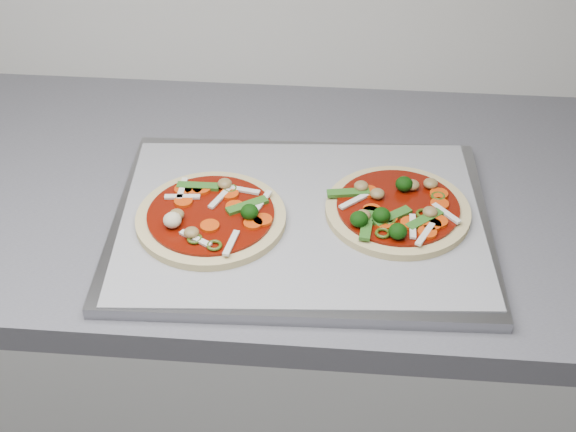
{
  "coord_description": "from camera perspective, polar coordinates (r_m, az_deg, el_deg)",
  "views": [
    {
      "loc": [
        -0.21,
        0.38,
        1.59
      ],
      "look_at": [
        -0.28,
        1.2,
        0.93
      ],
      "focal_mm": 50.0,
      "sensor_mm": 36.0,
      "label": 1
    }
  ],
  "objects": [
    {
      "name": "pizza_left",
      "position": [
        1.07,
        -5.49,
        -0.02
      ],
      "size": [
        0.23,
        0.23,
        0.03
      ],
      "rotation": [
        0.0,
        0.0,
        0.15
      ],
      "color": "tan",
      "rests_on": "parchment"
    },
    {
      "name": "countertop",
      "position": [
        1.18,
        13.86,
        0.41
      ],
      "size": [
        3.6,
        0.6,
        0.04
      ],
      "primitive_type": "cube",
      "color": "slate",
      "rests_on": "base_cabinet"
    },
    {
      "name": "baking_tray",
      "position": [
        1.08,
        0.94,
        -0.44
      ],
      "size": [
        0.52,
        0.39,
        0.02
      ],
      "primitive_type": "cube",
      "rotation": [
        0.0,
        0.0,
        0.04
      ],
      "color": "gray",
      "rests_on": "countertop"
    },
    {
      "name": "pizza_right",
      "position": [
        1.08,
        7.75,
        0.45
      ],
      "size": [
        0.23,
        0.23,
        0.03
      ],
      "rotation": [
        0.0,
        0.0,
        0.18
      ],
      "color": "tan",
      "rests_on": "parchment"
    },
    {
      "name": "base_cabinet",
      "position": [
        1.5,
        11.22,
        -13.27
      ],
      "size": [
        3.6,
        0.6,
        0.86
      ],
      "primitive_type": "cube",
      "color": "#B9B9B7",
      "rests_on": "ground"
    },
    {
      "name": "parchment",
      "position": [
        1.08,
        0.94,
        -0.06
      ],
      "size": [
        0.5,
        0.38,
        0.0
      ],
      "primitive_type": "cube",
      "rotation": [
        0.0,
        0.0,
        0.07
      ],
      "color": "gray",
      "rests_on": "baking_tray"
    }
  ]
}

